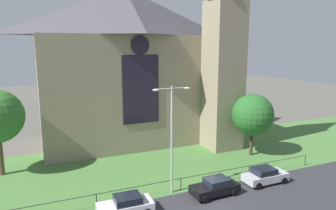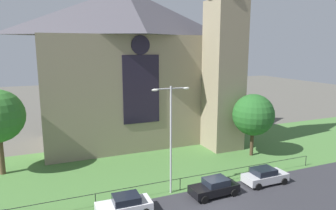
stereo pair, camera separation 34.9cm
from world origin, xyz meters
name	(u,v)px [view 1 (the left image)]	position (x,y,z in m)	size (l,w,h in m)	color
ground	(167,159)	(0.00, 10.00, 0.00)	(160.00, 160.00, 0.00)	#56544C
road_asphalt	(227,210)	(0.00, -2.00, 0.00)	(120.00, 8.00, 0.01)	#2D2D33
grass_verge	(174,165)	(0.00, 8.00, 0.00)	(120.00, 20.00, 0.01)	#477538
church_building	(133,65)	(-1.12, 18.80, 10.27)	(23.20, 16.20, 26.00)	gray
iron_railing	(181,180)	(-1.90, 2.50, 0.97)	(29.88, 0.07, 1.13)	black
tree_right_near	(253,115)	(9.71, 7.48, 4.88)	(4.80, 4.80, 7.29)	#423021
streetlamp_near	(172,128)	(-2.85, 2.40, 5.88)	(3.37, 0.26, 9.42)	#B2B2B7
parked_car_white	(126,205)	(-7.50, 0.51, 0.74)	(4.24, 2.11, 1.51)	silver
parked_car_black	(215,187)	(0.42, 0.50, 0.74)	(4.26, 2.15, 1.51)	black
parked_car_silver	(265,175)	(5.98, 0.70, 0.74)	(4.21, 2.05, 1.51)	#B7B7BC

